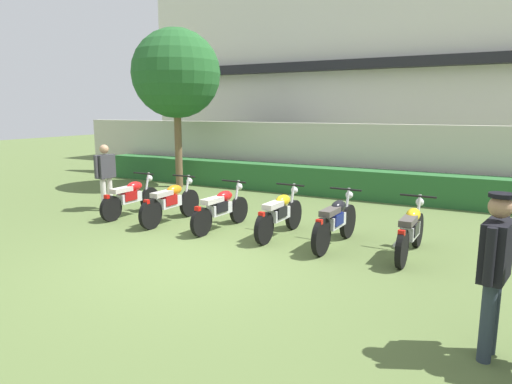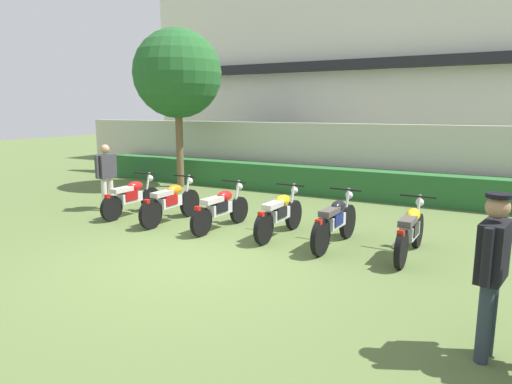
{
  "view_description": "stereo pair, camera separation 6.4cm",
  "coord_description": "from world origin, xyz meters",
  "px_view_note": "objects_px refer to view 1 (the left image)",
  "views": [
    {
      "loc": [
        4.21,
        -5.65,
        2.41
      ],
      "look_at": [
        0.0,
        2.22,
        0.76
      ],
      "focal_mm": 31.73,
      "sensor_mm": 36.0,
      "label": 1
    },
    {
      "loc": [
        4.27,
        -5.62,
        2.41
      ],
      "look_at": [
        0.0,
        2.22,
        0.76
      ],
      "focal_mm": 31.73,
      "sensor_mm": 36.0,
      "label": 2
    }
  ],
  "objects_px": {
    "motorcycle_in_row_4": "(335,221)",
    "officer_0": "(495,263)",
    "motorcycle_in_row_0": "(131,197)",
    "inspector_person": "(105,172)",
    "motorcycle_in_row_5": "(411,230)",
    "motorcycle_in_row_1": "(171,202)",
    "motorcycle_in_row_2": "(221,208)",
    "tree_near_inspector": "(176,74)",
    "motorcycle_in_row_3": "(280,214)",
    "parked_car": "(253,148)"
  },
  "relations": [
    {
      "from": "motorcycle_in_row_3",
      "to": "inspector_person",
      "type": "xyz_separation_m",
      "value": [
        -4.65,
        0.13,
        0.48
      ]
    },
    {
      "from": "motorcycle_in_row_4",
      "to": "officer_0",
      "type": "height_order",
      "value": "officer_0"
    },
    {
      "from": "motorcycle_in_row_5",
      "to": "officer_0",
      "type": "relative_size",
      "value": 1.14
    },
    {
      "from": "motorcycle_in_row_3",
      "to": "tree_near_inspector",
      "type": "bearing_deg",
      "value": 57.01
    },
    {
      "from": "motorcycle_in_row_1",
      "to": "motorcycle_in_row_3",
      "type": "relative_size",
      "value": 1.04
    },
    {
      "from": "motorcycle_in_row_1",
      "to": "motorcycle_in_row_3",
      "type": "distance_m",
      "value": 2.52
    },
    {
      "from": "motorcycle_in_row_0",
      "to": "motorcycle_in_row_3",
      "type": "relative_size",
      "value": 0.98
    },
    {
      "from": "motorcycle_in_row_0",
      "to": "officer_0",
      "type": "distance_m",
      "value": 7.89
    },
    {
      "from": "parked_car",
      "to": "motorcycle_in_row_0",
      "type": "height_order",
      "value": "parked_car"
    },
    {
      "from": "inspector_person",
      "to": "officer_0",
      "type": "distance_m",
      "value": 8.82
    },
    {
      "from": "motorcycle_in_row_1",
      "to": "motorcycle_in_row_4",
      "type": "relative_size",
      "value": 1.0
    },
    {
      "from": "tree_near_inspector",
      "to": "inspector_person",
      "type": "relative_size",
      "value": 3.03
    },
    {
      "from": "tree_near_inspector",
      "to": "parked_car",
      "type": "bearing_deg",
      "value": 82.11
    },
    {
      "from": "motorcycle_in_row_3",
      "to": "motorcycle_in_row_2",
      "type": "bearing_deg",
      "value": 95.95
    },
    {
      "from": "motorcycle_in_row_1",
      "to": "motorcycle_in_row_4",
      "type": "bearing_deg",
      "value": -88.77
    },
    {
      "from": "tree_near_inspector",
      "to": "officer_0",
      "type": "relative_size",
      "value": 2.91
    },
    {
      "from": "motorcycle_in_row_4",
      "to": "officer_0",
      "type": "xyz_separation_m",
      "value": [
        2.49,
        -2.82,
        0.51
      ]
    },
    {
      "from": "motorcycle_in_row_4",
      "to": "motorcycle_in_row_1",
      "type": "bearing_deg",
      "value": 93.5
    },
    {
      "from": "parked_car",
      "to": "tree_near_inspector",
      "type": "bearing_deg",
      "value": -100.57
    },
    {
      "from": "parked_car",
      "to": "motorcycle_in_row_4",
      "type": "relative_size",
      "value": 2.42
    },
    {
      "from": "motorcycle_in_row_4",
      "to": "motorcycle_in_row_0",
      "type": "bearing_deg",
      "value": 92.77
    },
    {
      "from": "parked_car",
      "to": "motorcycle_in_row_5",
      "type": "bearing_deg",
      "value": -49.53
    },
    {
      "from": "parked_car",
      "to": "motorcycle_in_row_4",
      "type": "bearing_deg",
      "value": -55.26
    },
    {
      "from": "motorcycle_in_row_2",
      "to": "motorcycle_in_row_3",
      "type": "distance_m",
      "value": 1.27
    },
    {
      "from": "motorcycle_in_row_0",
      "to": "motorcycle_in_row_1",
      "type": "xyz_separation_m",
      "value": [
        1.19,
        -0.06,
        0.01
      ]
    },
    {
      "from": "motorcycle_in_row_0",
      "to": "inspector_person",
      "type": "relative_size",
      "value": 1.13
    },
    {
      "from": "motorcycle_in_row_2",
      "to": "motorcycle_in_row_5",
      "type": "height_order",
      "value": "motorcycle_in_row_5"
    },
    {
      "from": "motorcycle_in_row_5",
      "to": "inspector_person",
      "type": "height_order",
      "value": "inspector_person"
    },
    {
      "from": "motorcycle_in_row_1",
      "to": "officer_0",
      "type": "distance_m",
      "value": 6.77
    },
    {
      "from": "tree_near_inspector",
      "to": "motorcycle_in_row_0",
      "type": "distance_m",
      "value": 4.95
    },
    {
      "from": "tree_near_inspector",
      "to": "motorcycle_in_row_5",
      "type": "distance_m",
      "value": 8.93
    },
    {
      "from": "motorcycle_in_row_1",
      "to": "parked_car",
      "type": "bearing_deg",
      "value": 16.6
    },
    {
      "from": "motorcycle_in_row_2",
      "to": "motorcycle_in_row_5",
      "type": "relative_size",
      "value": 0.97
    },
    {
      "from": "tree_near_inspector",
      "to": "inspector_person",
      "type": "bearing_deg",
      "value": -81.79
    },
    {
      "from": "motorcycle_in_row_2",
      "to": "officer_0",
      "type": "distance_m",
      "value": 5.68
    },
    {
      "from": "motorcycle_in_row_3",
      "to": "motorcycle_in_row_1",
      "type": "bearing_deg",
      "value": 94.63
    },
    {
      "from": "inspector_person",
      "to": "parked_car",
      "type": "bearing_deg",
      "value": 89.77
    },
    {
      "from": "motorcycle_in_row_0",
      "to": "motorcycle_in_row_4",
      "type": "bearing_deg",
      "value": -89.18
    },
    {
      "from": "tree_near_inspector",
      "to": "motorcycle_in_row_4",
      "type": "xyz_separation_m",
      "value": [
        6.29,
        -3.7,
        -2.98
      ]
    },
    {
      "from": "motorcycle_in_row_4",
      "to": "officer_0",
      "type": "relative_size",
      "value": 1.15
    },
    {
      "from": "motorcycle_in_row_3",
      "to": "officer_0",
      "type": "bearing_deg",
      "value": -126.87
    },
    {
      "from": "inspector_person",
      "to": "motorcycle_in_row_2",
      "type": "bearing_deg",
      "value": -3.66
    },
    {
      "from": "tree_near_inspector",
      "to": "motorcycle_in_row_5",
      "type": "height_order",
      "value": "tree_near_inspector"
    },
    {
      "from": "tree_near_inspector",
      "to": "motorcycle_in_row_2",
      "type": "distance_m",
      "value": 6.14
    },
    {
      "from": "parked_car",
      "to": "motorcycle_in_row_2",
      "type": "bearing_deg",
      "value": -68.62
    },
    {
      "from": "motorcycle_in_row_3",
      "to": "officer_0",
      "type": "distance_m",
      "value": 4.69
    },
    {
      "from": "motorcycle_in_row_5",
      "to": "officer_0",
      "type": "height_order",
      "value": "officer_0"
    },
    {
      "from": "inspector_person",
      "to": "motorcycle_in_row_3",
      "type": "bearing_deg",
      "value": -1.57
    },
    {
      "from": "parked_car",
      "to": "motorcycle_in_row_1",
      "type": "bearing_deg",
      "value": -77.09
    },
    {
      "from": "parked_car",
      "to": "tree_near_inspector",
      "type": "distance_m",
      "value": 4.6
    }
  ]
}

